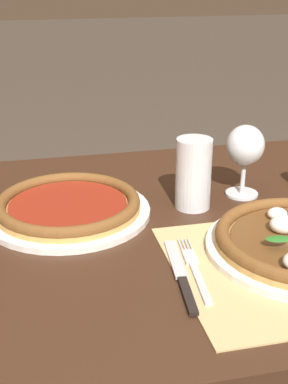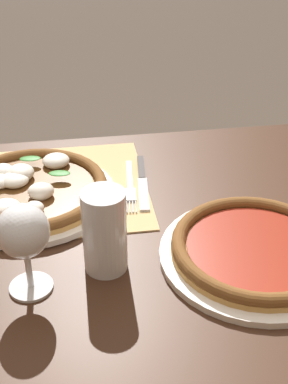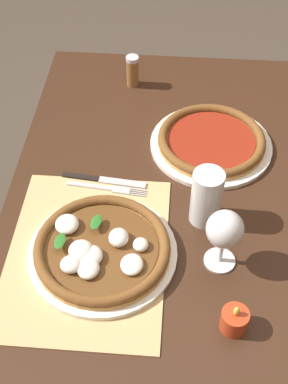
{
  "view_description": "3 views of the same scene",
  "coord_description": "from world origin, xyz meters",
  "px_view_note": "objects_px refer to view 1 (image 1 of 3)",
  "views": [
    {
      "loc": [
        -0.37,
        -0.89,
        1.2
      ],
      "look_at": [
        -0.17,
        -0.01,
        0.81
      ],
      "focal_mm": 50.0,
      "sensor_mm": 36.0,
      "label": 1
    },
    {
      "loc": [
        -0.01,
        0.75,
        1.32
      ],
      "look_at": [
        -0.13,
        -0.05,
        0.81
      ],
      "focal_mm": 50.0,
      "sensor_mm": 36.0,
      "label": 2
    },
    {
      "loc": [
        0.77,
        -0.02,
        1.71
      ],
      "look_at": [
        -0.05,
        -0.08,
        0.82
      ],
      "focal_mm": 50.0,
      "sensor_mm": 36.0,
      "label": 3
    }
  ],
  "objects_px": {
    "wine_glass": "(245,148)",
    "knife": "(180,274)",
    "pint_glass": "(193,175)",
    "pizza_far": "(68,206)",
    "fork": "(195,268)"
  },
  "relations": [
    {
      "from": "fork",
      "to": "knife",
      "type": "relative_size",
      "value": 0.93
    },
    {
      "from": "wine_glass",
      "to": "pint_glass",
      "type": "bearing_deg",
      "value": -164.28
    },
    {
      "from": "wine_glass",
      "to": "fork",
      "type": "height_order",
      "value": "wine_glass"
    },
    {
      "from": "pint_glass",
      "to": "knife",
      "type": "bearing_deg",
      "value": -111.61
    },
    {
      "from": "pizza_far",
      "to": "pint_glass",
      "type": "relative_size",
      "value": 2.24
    },
    {
      "from": "pint_glass",
      "to": "pizza_far",
      "type": "bearing_deg",
      "value": 175.93
    },
    {
      "from": "pint_glass",
      "to": "fork",
      "type": "relative_size",
      "value": 0.72
    },
    {
      "from": "pint_glass",
      "to": "fork",
      "type": "distance_m",
      "value": 0.26
    },
    {
      "from": "pint_glass",
      "to": "fork",
      "type": "xyz_separation_m",
      "value": [
        -0.07,
        -0.24,
        -0.06
      ]
    },
    {
      "from": "fork",
      "to": "knife",
      "type": "distance_m",
      "value": 0.03
    },
    {
      "from": "pint_glass",
      "to": "knife",
      "type": "xyz_separation_m",
      "value": [
        -0.1,
        -0.25,
        -0.06
      ]
    },
    {
      "from": "fork",
      "to": "wine_glass",
      "type": "bearing_deg",
      "value": 54.59
    },
    {
      "from": "pizza_far",
      "to": "knife",
      "type": "xyz_separation_m",
      "value": [
        0.15,
        -0.27,
        -0.01
      ]
    },
    {
      "from": "wine_glass",
      "to": "knife",
      "type": "xyz_separation_m",
      "value": [
        -0.22,
        -0.29,
        -0.1
      ]
    },
    {
      "from": "pizza_far",
      "to": "knife",
      "type": "distance_m",
      "value": 0.31
    }
  ]
}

